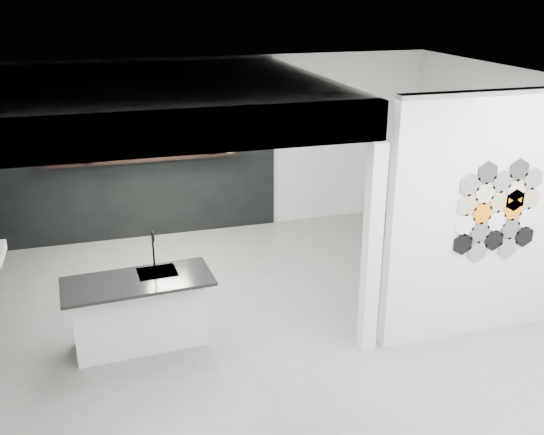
{
  "coord_description": "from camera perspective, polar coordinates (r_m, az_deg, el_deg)",
  "views": [
    {
      "loc": [
        -1.82,
        -6.31,
        3.77
      ],
      "look_at": [
        0.1,
        0.3,
        1.15
      ],
      "focal_mm": 40.0,
      "sensor_mm": 36.0,
      "label": 1
    }
  ],
  "objects": [
    {
      "name": "partition_panel",
      "position": [
        7.08,
        19.83,
        -0.0
      ],
      "size": [
        2.45,
        0.15,
        2.8
      ],
      "primitive_type": "cube",
      "color": "silver",
      "rests_on": "floor"
    },
    {
      "name": "bay_clad_back",
      "position": [
        9.65,
        -12.53,
        4.74
      ],
      "size": [
        4.4,
        0.04,
        2.35
      ],
      "primitive_type": "cube",
      "color": "black",
      "rests_on": "floor"
    },
    {
      "name": "stockpot",
      "position": [
        9.48,
        -16.89,
        5.45
      ],
      "size": [
        0.21,
        0.21,
        0.16
      ],
      "primitive_type": "cylinder",
      "rotation": [
        0.0,
        0.0,
        0.1
      ],
      "color": "black",
      "rests_on": "display_shelf"
    },
    {
      "name": "corner_column",
      "position": [
        6.48,
        9.37,
        -3.1
      ],
      "size": [
        0.16,
        0.16,
        2.35
      ],
      "primitive_type": "cube",
      "color": "silver",
      "rests_on": "floor"
    },
    {
      "name": "utensil_cup",
      "position": [
        9.49,
        -15.54,
        5.44
      ],
      "size": [
        0.1,
        0.1,
        0.11
      ],
      "primitive_type": "cylinder",
      "rotation": [
        0.0,
        0.0,
        -0.11
      ],
      "color": "black",
      "rests_on": "display_shelf"
    },
    {
      "name": "glass_bowl",
      "position": [
        9.69,
        -3.96,
        6.43
      ],
      "size": [
        0.14,
        0.14,
        0.1
      ],
      "primitive_type": "cylinder",
      "rotation": [
        0.0,
        0.0,
        0.02
      ],
      "color": "gray",
      "rests_on": "display_shelf"
    },
    {
      "name": "kitchen_island",
      "position": [
        6.92,
        -12.37,
        -8.54
      ],
      "size": [
        1.63,
        0.8,
        1.28
      ],
      "rotation": [
        0.0,
        0.0,
        0.06
      ],
      "color": "silver",
      "rests_on": "floor"
    },
    {
      "name": "display_shelf",
      "position": [
        9.53,
        -11.94,
        5.35
      ],
      "size": [
        3.0,
        0.15,
        0.04
      ],
      "primitive_type": "cube",
      "color": "black",
      "rests_on": "bay_clad_back"
    },
    {
      "name": "fascia_beam",
      "position": [
        5.55,
        -10.53,
        7.79
      ],
      "size": [
        4.4,
        0.16,
        0.4
      ],
      "primitive_type": "cube",
      "color": "silver",
      "rests_on": "corner_column"
    },
    {
      "name": "floor",
      "position": [
        7.58,
        -0.1,
        -9.05
      ],
      "size": [
        7.0,
        6.0,
        0.01
      ],
      "primitive_type": "cube",
      "color": "slate"
    },
    {
      "name": "hex_tile_cluster",
      "position": [
        7.01,
        20.55,
        0.59
      ],
      "size": [
        1.04,
        0.02,
        1.16
      ],
      "color": "black",
      "rests_on": "partition_panel"
    },
    {
      "name": "bulkhead",
      "position": [
        7.43,
        -12.18,
        10.93
      ],
      "size": [
        4.4,
        4.0,
        0.4
      ],
      "primitive_type": "cube",
      "color": "silver",
      "rests_on": "corner_column"
    },
    {
      "name": "bottle_dark",
      "position": [
        9.49,
        -13.23,
        5.76
      ],
      "size": [
        0.07,
        0.07,
        0.14
      ],
      "primitive_type": "cylinder",
      "rotation": [
        0.0,
        0.0,
        0.38
      ],
      "color": "black",
      "rests_on": "display_shelf"
    },
    {
      "name": "glass_vase",
      "position": [
        9.68,
        -3.97,
        6.56
      ],
      "size": [
        0.12,
        0.12,
        0.14
      ],
      "primitive_type": "cylinder",
      "rotation": [
        0.0,
        0.0,
        -0.15
      ],
      "color": "gray",
      "rests_on": "display_shelf"
    },
    {
      "name": "kettle",
      "position": [
        9.62,
        -5.8,
        6.5
      ],
      "size": [
        0.23,
        0.23,
        0.17
      ],
      "primitive_type": "ellipsoid",
      "rotation": [
        0.0,
        0.0,
        0.14
      ],
      "color": "black",
      "rests_on": "display_shelf"
    }
  ]
}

